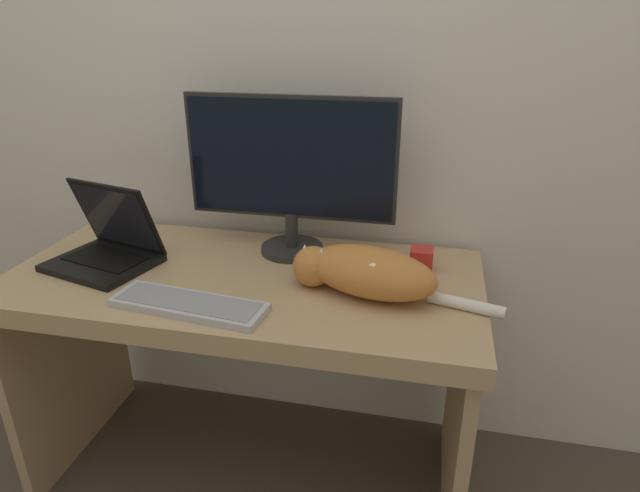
% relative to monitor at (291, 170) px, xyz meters
% --- Properties ---
extents(wall_back, '(6.40, 0.06, 2.60)m').
position_rel_monitor_xyz_m(wall_back, '(-0.10, 0.19, 0.27)').
color(wall_back, silver).
rests_on(wall_back, ground_plane).
extents(desk, '(1.39, 0.66, 0.76)m').
position_rel_monitor_xyz_m(desk, '(-0.10, -0.19, -0.44)').
color(desk, tan).
rests_on(desk, ground_plane).
extents(monitor, '(0.65, 0.20, 0.49)m').
position_rel_monitor_xyz_m(monitor, '(0.00, 0.00, 0.00)').
color(monitor, '#282828').
rests_on(monitor, desk).
extents(laptop, '(0.35, 0.31, 0.25)m').
position_rel_monitor_xyz_m(laptop, '(-0.53, -0.21, -0.22)').
color(laptop, black).
rests_on(laptop, desk).
extents(external_keyboard, '(0.43, 0.17, 0.02)m').
position_rel_monitor_xyz_m(external_keyboard, '(-0.17, -0.42, -0.26)').
color(external_keyboard, '#BCBCC1').
rests_on(external_keyboard, desk).
extents(cat, '(0.58, 0.27, 0.13)m').
position_rel_monitor_xyz_m(cat, '(0.27, -0.24, -0.20)').
color(cat, '#C67A38').
rests_on(cat, desk).
extents(small_toy, '(0.07, 0.07, 0.07)m').
position_rel_monitor_xyz_m(small_toy, '(0.41, -0.05, -0.24)').
color(small_toy, red).
rests_on(small_toy, desk).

